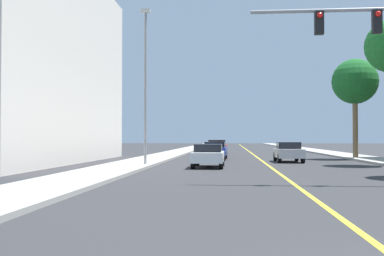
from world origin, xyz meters
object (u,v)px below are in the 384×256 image
at_px(car_red, 217,147).
at_px(car_blue, 215,150).
at_px(car_white, 209,155).
at_px(street_lamp, 145,79).
at_px(car_silver, 288,152).
at_px(palm_far, 355,82).

relative_size(car_red, car_blue, 1.05).
xyz_separation_m(car_red, car_blue, (0.20, -11.84, -0.03)).
height_order(car_red, car_blue, car_red).
height_order(car_red, car_white, car_red).
bearing_deg(car_blue, street_lamp, -111.72).
relative_size(car_silver, car_white, 0.96).
bearing_deg(car_red, car_blue, -87.97).
height_order(car_silver, car_white, car_silver).
xyz_separation_m(palm_far, car_blue, (-10.90, -1.26, -5.31)).
distance_m(car_silver, car_white, 8.05).
bearing_deg(car_red, street_lamp, -98.83).
relative_size(car_red, car_white, 1.06).
xyz_separation_m(palm_far, car_silver, (-5.71, -4.36, -5.32)).
distance_m(street_lamp, car_red, 21.34).
relative_size(car_silver, car_red, 0.90).
height_order(palm_far, car_white, palm_far).
bearing_deg(palm_far, street_lamp, -145.77).
xyz_separation_m(car_silver, car_white, (-5.24, -6.11, -0.01)).
relative_size(street_lamp, palm_far, 1.18).
height_order(palm_far, car_silver, palm_far).
xyz_separation_m(car_blue, car_white, (-0.06, -9.21, -0.02)).
distance_m(street_lamp, car_blue, 10.49).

